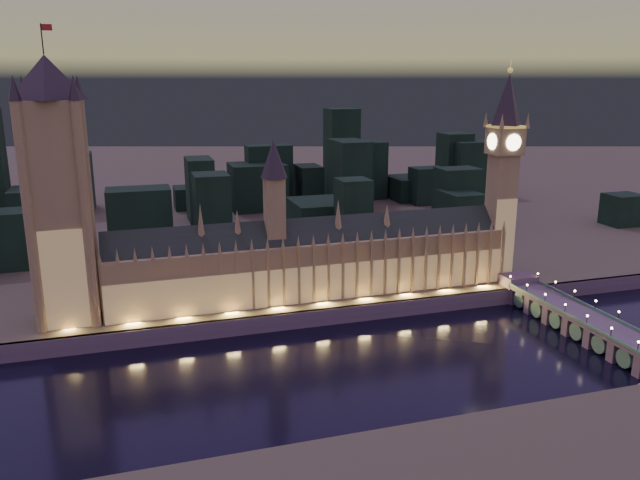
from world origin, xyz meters
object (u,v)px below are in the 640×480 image
object	(u,v)px
palace_of_westminster	(313,260)
elizabeth_tower	(504,160)
victoria_tower	(57,181)
westminster_bridge	(580,322)

from	to	relation	value
palace_of_westminster	elizabeth_tower	bearing A→B (deg)	0.10
victoria_tower	elizabeth_tower	size ratio (longest dim) A/B	1.11
palace_of_westminster	victoria_tower	world-z (taller)	victoria_tower
palace_of_westminster	westminster_bridge	distance (m)	127.13
elizabeth_tower	westminster_bridge	distance (m)	92.83
victoria_tower	westminster_bridge	xyz separation A→B (m)	(220.80, -65.38, -64.99)
palace_of_westminster	westminster_bridge	size ratio (longest dim) A/B	1.79
palace_of_westminster	elizabeth_tower	xyz separation A→B (m)	(104.41, 0.19, 45.47)
victoria_tower	elizabeth_tower	distance (m)	218.00
westminster_bridge	palace_of_westminster	bearing A→B (deg)	148.70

